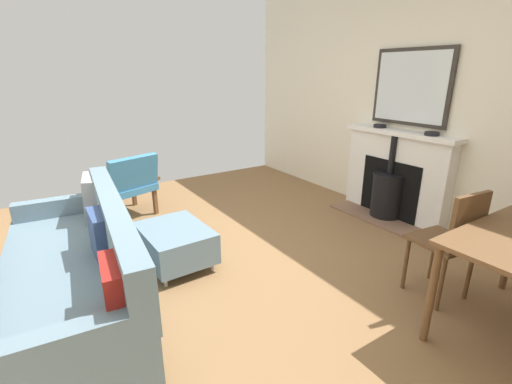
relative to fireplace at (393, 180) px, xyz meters
The scene contains 10 objects.
ground_plane 2.51m from the fireplace, ahead, with size 5.30×5.64×0.01m, color olive.
wall_left 1.00m from the fireplace, 157.88° to the right, with size 0.12×5.64×2.89m, color silver.
fireplace is the anchor object (origin of this frame).
mirror_over_mantel 1.07m from the fireplace, behind, with size 0.04×0.93×0.83m.
mantel_bowl_near 0.68m from the fireplace, 92.09° to the right, with size 0.15×0.15×0.04m.
mantel_bowl_far 0.72m from the fireplace, 91.56° to the left, with size 0.15×0.15×0.04m.
sofa 3.44m from the fireplace, ahead, with size 1.00×2.13×0.84m.
ottoman 2.64m from the fireplace, ahead, with size 0.57×0.73×0.36m.
armchair_accent 3.16m from the fireplace, 32.58° to the right, with size 0.81×0.75×0.78m.
dining_chair_near_fireplace 1.69m from the fireplace, 50.77° to the left, with size 0.44×0.44×0.90m.
Camera 1 is at (1.11, 2.57, 1.69)m, focal length 24.89 mm.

